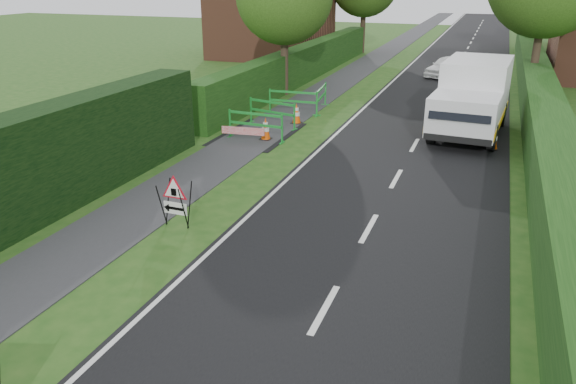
# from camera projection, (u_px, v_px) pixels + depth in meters

# --- Properties ---
(ground) EXTENTS (120.00, 120.00, 0.00)m
(ground) POSITION_uv_depth(u_px,v_px,m) (167.00, 313.00, 9.59)
(ground) COLOR #204C15
(ground) RESTS_ON ground
(road_surface) EXTENTS (6.00, 90.00, 0.02)m
(road_surface) POSITION_uv_depth(u_px,v_px,m) (464.00, 55.00, 39.36)
(road_surface) COLOR black
(road_surface) RESTS_ON ground
(footpath) EXTENTS (2.00, 90.00, 0.02)m
(footpath) POSITION_uv_depth(u_px,v_px,m) (386.00, 52.00, 41.13)
(footpath) COLOR #2D2D30
(footpath) RESTS_ON ground
(hedge_west_far) EXTENTS (1.00, 24.00, 1.80)m
(hedge_west_far) POSITION_uv_depth(u_px,v_px,m) (303.00, 80.00, 30.42)
(hedge_west_far) COLOR #14380F
(hedge_west_far) RESTS_ON ground
(hedge_east) EXTENTS (1.20, 50.00, 1.50)m
(hedge_east) POSITION_uv_depth(u_px,v_px,m) (537.00, 124.00, 21.48)
(hedge_east) COLOR #14380F
(hedge_east) RESTS_ON ground
(house_west) EXTENTS (7.50, 7.40, 7.88)m
(house_west) POSITION_uv_depth(u_px,v_px,m) (272.00, 13.00, 37.96)
(house_west) COLOR brown
(house_west) RESTS_ON ground
(triangle_sign) EXTENTS (0.74, 0.74, 1.05)m
(triangle_sign) POSITION_uv_depth(u_px,v_px,m) (173.00, 197.00, 12.54)
(triangle_sign) COLOR black
(triangle_sign) RESTS_ON ground
(works_van) EXTENTS (2.57, 5.69, 2.53)m
(works_van) POSITION_uv_depth(u_px,v_px,m) (473.00, 96.00, 19.87)
(works_van) COLOR silver
(works_van) RESTS_ON ground
(traffic_cone_0) EXTENTS (0.38, 0.38, 0.79)m
(traffic_cone_0) POSITION_uv_depth(u_px,v_px,m) (493.00, 138.00, 18.30)
(traffic_cone_0) COLOR black
(traffic_cone_0) RESTS_ON ground
(traffic_cone_1) EXTENTS (0.38, 0.38, 0.79)m
(traffic_cone_1) POSITION_uv_depth(u_px,v_px,m) (492.00, 127.00, 19.54)
(traffic_cone_1) COLOR black
(traffic_cone_1) RESTS_ON ground
(traffic_cone_2) EXTENTS (0.38, 0.38, 0.79)m
(traffic_cone_2) POSITION_uv_depth(u_px,v_px,m) (484.00, 111.00, 21.81)
(traffic_cone_2) COLOR black
(traffic_cone_2) RESTS_ON ground
(traffic_cone_3) EXTENTS (0.38, 0.38, 0.79)m
(traffic_cone_3) POSITION_uv_depth(u_px,v_px,m) (266.00, 129.00, 19.37)
(traffic_cone_3) COLOR black
(traffic_cone_3) RESTS_ON ground
(traffic_cone_4) EXTENTS (0.38, 0.38, 0.79)m
(traffic_cone_4) POSITION_uv_depth(u_px,v_px,m) (296.00, 113.00, 21.46)
(traffic_cone_4) COLOR black
(traffic_cone_4) RESTS_ON ground
(ped_barrier_0) EXTENTS (2.08, 0.47, 1.00)m
(ped_barrier_0) POSITION_uv_depth(u_px,v_px,m) (255.00, 122.00, 19.24)
(ped_barrier_0) COLOR #18872A
(ped_barrier_0) RESTS_ON ground
(ped_barrier_1) EXTENTS (2.08, 0.83, 1.00)m
(ped_barrier_1) POSITION_uv_depth(u_px,v_px,m) (272.00, 110.00, 20.96)
(ped_barrier_1) COLOR #18872A
(ped_barrier_1) RESTS_ON ground
(ped_barrier_2) EXTENTS (2.07, 0.43, 1.00)m
(ped_barrier_2) POSITION_uv_depth(u_px,v_px,m) (293.00, 99.00, 22.74)
(ped_barrier_2) COLOR #18872A
(ped_barrier_2) RESTS_ON ground
(ped_barrier_3) EXTENTS (0.58, 2.09, 1.00)m
(ped_barrier_3) POSITION_uv_depth(u_px,v_px,m) (321.00, 95.00, 23.47)
(ped_barrier_3) COLOR #18872A
(ped_barrier_3) RESTS_ON ground
(redwhite_plank) EXTENTS (1.49, 0.21, 0.25)m
(redwhite_plank) POSITION_uv_depth(u_px,v_px,m) (243.00, 144.00, 19.05)
(redwhite_plank) COLOR red
(redwhite_plank) RESTS_ON ground
(hatchback_car) EXTENTS (2.40, 3.56, 1.13)m
(hatchback_car) POSITION_uv_depth(u_px,v_px,m) (447.00, 67.00, 31.09)
(hatchback_car) COLOR white
(hatchback_car) RESTS_ON ground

